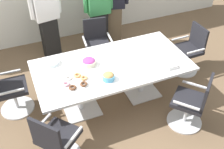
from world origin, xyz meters
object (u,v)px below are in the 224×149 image
object	(u,v)px
office_chair_0	(97,46)
office_chair_3	(192,104)
conference_table	(112,71)
person_standing_2	(114,3)
person_standing_0	(47,15)
person_standing_1	(99,9)
snack_bowl_candy_mix	(89,62)
plate_stack	(52,62)
office_chair_2	(57,142)
office_chair_4	(189,52)
napkin_pile	(171,65)
office_chair_1	(9,91)
donut_platter	(75,82)
snack_bowl_cookies	(108,76)

from	to	relation	value
office_chair_0	office_chair_3	bearing A→B (deg)	117.51
conference_table	person_standing_2	xyz separation A→B (m)	(0.72, 1.64, 0.33)
person_standing_0	person_standing_1	world-z (taller)	person_standing_0
snack_bowl_candy_mix	plate_stack	size ratio (longest dim) A/B	0.93
person_standing_0	plate_stack	world-z (taller)	person_standing_0
office_chair_2	office_chair_4	distance (m)	2.98
office_chair_3	napkin_pile	distance (m)	0.67
office_chair_1	plate_stack	size ratio (longest dim) A/B	3.85
conference_table	office_chair_1	distance (m)	1.64
office_chair_3	donut_platter	bearing A→B (deg)	113.67
person_standing_2	snack_bowl_cookies	bearing A→B (deg)	80.82
plate_stack	donut_platter	bearing A→B (deg)	-70.04
office_chair_0	office_chair_4	distance (m)	1.74
person_standing_2	plate_stack	size ratio (longest dim) A/B	7.70
plate_stack	napkin_pile	distance (m)	1.83
office_chair_0	person_standing_0	size ratio (longest dim) A/B	0.51
office_chair_0	plate_stack	bearing A→B (deg)	43.15
conference_table	office_chair_4	bearing A→B (deg)	8.28
snack_bowl_cookies	snack_bowl_candy_mix	bearing A→B (deg)	108.07
office_chair_0	office_chair_1	distance (m)	1.85
snack_bowl_cookies	plate_stack	bearing A→B (deg)	134.04
conference_table	office_chair_2	xyz separation A→B (m)	(-1.12, -0.83, -0.22)
conference_table	snack_bowl_cookies	distance (m)	0.41
office_chair_1	office_chair_3	distance (m)	2.81
snack_bowl_cookies	snack_bowl_candy_mix	size ratio (longest dim) A/B	0.81
office_chair_2	office_chair_4	size ratio (longest dim) A/B	1.00
office_chair_1	snack_bowl_candy_mix	bearing A→B (deg)	79.05
office_chair_2	plate_stack	xyz separation A→B (m)	(0.26, 1.21, 0.37)
person_standing_1	person_standing_2	distance (m)	0.35
office_chair_4	snack_bowl_cookies	bearing A→B (deg)	106.22
office_chair_1	office_chair_4	xyz separation A→B (m)	(3.24, -0.17, 0.00)
office_chair_4	donut_platter	xyz separation A→B (m)	(-2.31, -0.44, 0.36)
person_standing_1	person_standing_2	size ratio (longest dim) A/B	0.96
office_chair_1	napkin_pile	xyz separation A→B (m)	(2.38, -0.80, 0.37)
office_chair_4	napkin_pile	distance (m)	1.13
snack_bowl_cookies	office_chair_2	bearing A→B (deg)	-150.92
conference_table	snack_bowl_cookies	xyz separation A→B (m)	(-0.19, -0.31, 0.18)
office_chair_3	conference_table	bearing A→B (deg)	92.90
person_standing_0	plate_stack	bearing A→B (deg)	70.10
office_chair_2	person_standing_0	size ratio (longest dim) A/B	0.51
plate_stack	napkin_pile	xyz separation A→B (m)	(1.66, -0.77, 0.00)
person_standing_0	donut_platter	size ratio (longest dim) A/B	4.75
person_standing_1	plate_stack	bearing A→B (deg)	44.11
conference_table	office_chair_1	xyz separation A→B (m)	(-1.58, 0.41, -0.22)
person_standing_0	napkin_pile	world-z (taller)	person_standing_0
office_chair_4	plate_stack	distance (m)	2.55
conference_table	napkin_pile	xyz separation A→B (m)	(0.81, -0.39, 0.15)
office_chair_2	donut_platter	xyz separation A→B (m)	(0.47, 0.63, 0.36)
person_standing_1	plate_stack	xyz separation A→B (m)	(-1.23, -1.19, -0.14)
office_chair_4	snack_bowl_candy_mix	distance (m)	2.03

